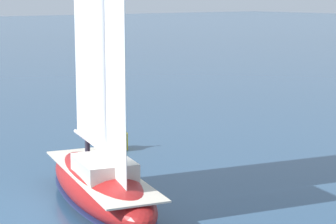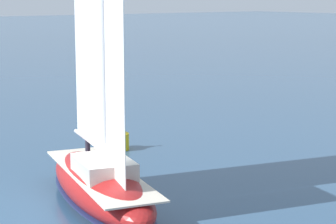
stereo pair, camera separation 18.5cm
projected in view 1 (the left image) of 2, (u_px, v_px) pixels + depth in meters
ground_plane at (101, 206)px, 23.61m from camera, size 400.00×400.00×0.00m
sailboat_main at (101, 179)px, 23.42m from camera, size 9.39×4.56×12.44m
channel_buoy at (117, 134)px, 32.05m from camera, size 1.10×1.10×2.00m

